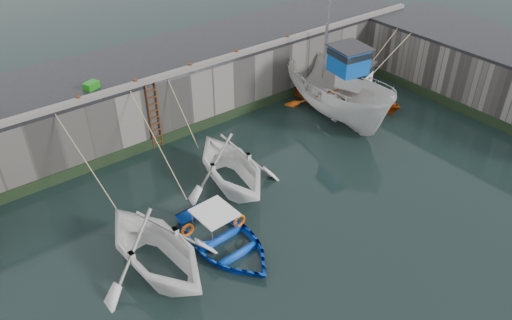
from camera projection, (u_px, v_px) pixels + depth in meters
ground at (344, 249)px, 17.63m from camera, size 120.00×120.00×0.00m
quay_back at (166, 86)px, 24.94m from camera, size 30.00×5.00×3.00m
quay_right at (509, 78)px, 25.71m from camera, size 5.00×15.00×3.00m
road_back at (162, 56)px, 24.04m from camera, size 30.00×5.00×0.16m
kerb_back at (187, 69)px, 22.41m from camera, size 30.00×0.30×0.20m
algae_back at (194, 128)px, 23.99m from camera, size 30.00×0.08×0.50m
algae_right at (475, 114)px, 25.14m from camera, size 0.08×15.00×0.50m
ladder at (155, 117)px, 22.20m from camera, size 0.51×0.08×3.20m
boat_near_white at (158, 269)px, 16.83m from camera, size 4.82×5.46×2.69m
boat_near_white_rope at (101, 200)px, 19.88m from camera, size 0.04×5.07×3.10m
boat_near_blue at (224, 246)px, 17.76m from camera, size 3.44×4.67×0.94m
boat_near_blue_rope at (158, 180)px, 20.95m from camera, size 0.04×5.45×3.10m
boat_near_blacktrim at (231, 184)px, 20.73m from camera, size 4.96×5.51×2.58m
boat_near_blacktrim_rope at (188, 148)px, 23.01m from camera, size 0.04×3.28×3.10m
boat_far_white at (337, 93)px, 24.87m from camera, size 4.00×8.01×5.96m
boat_far_orange at (342, 93)px, 26.67m from camera, size 6.55×7.69×4.35m
fish_crate at (91, 85)px, 20.92m from camera, size 0.72×0.62×0.30m
bollard_a at (79, 99)px, 19.94m from camera, size 0.18×0.18×0.28m
bollard_b at (136, 82)px, 21.19m from camera, size 0.18×0.18×0.28m
bollard_c at (190, 66)px, 22.55m from camera, size 0.18×0.18×0.28m
bollard_d at (237, 53)px, 23.86m from camera, size 0.18×0.18×0.28m
bollard_e at (287, 38)px, 25.47m from camera, size 0.18×0.18×0.28m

